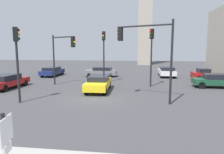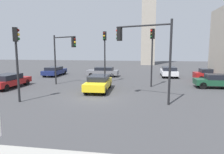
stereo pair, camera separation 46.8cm
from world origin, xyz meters
name	(u,v)px [view 1 (the left image)]	position (x,y,z in m)	size (l,w,h in m)	color
ground_plane	(96,97)	(0.00, 0.00, 0.00)	(101.09, 101.09, 0.00)	#424244
direction_sign	(6,148)	(0.27, -11.64, 1.56)	(0.20, 0.68, 2.29)	black
traffic_light_0	(104,48)	(-0.49, 6.85, 4.05)	(0.36, 0.48, 5.87)	black
traffic_light_1	(151,47)	(4.73, 5.21, 4.09)	(0.47, 0.47, 5.94)	black
traffic_light_2	(17,51)	(-5.19, -2.41, 3.78)	(0.49, 0.43, 5.45)	black
traffic_light_3	(146,45)	(3.96, -0.77, 4.22)	(4.07, 1.76, 5.94)	black
traffic_light_4	(63,50)	(-4.42, 4.45, 3.84)	(3.07, 1.80, 5.39)	black
car_0	(101,72)	(-1.78, 12.16, 0.71)	(4.47, 1.94, 1.34)	slate
car_1	(167,71)	(7.49, 13.28, 0.76)	(2.15, 4.64, 1.41)	silver
car_2	(6,81)	(-9.65, 2.44, 0.74)	(2.34, 4.83, 1.40)	maroon
car_3	(214,80)	(11.16, 5.48, 0.75)	(4.01, 1.77, 1.41)	#19472D
car_4	(99,83)	(-0.26, 2.48, 0.77)	(2.08, 4.83, 1.43)	yellow
car_5	(52,71)	(-8.98, 11.84, 0.71)	(2.01, 4.66, 1.31)	navy
car_6	(208,74)	(12.18, 10.38, 0.79)	(4.05, 1.80, 1.49)	maroon
skyline_tower	(145,2)	(4.94, 35.39, 15.06)	(3.33, 3.33, 30.12)	#A89E8E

